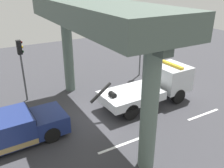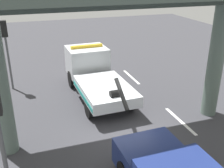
# 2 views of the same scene
# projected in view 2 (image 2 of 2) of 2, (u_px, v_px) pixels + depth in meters

# --- Properties ---
(ground_plane) EXTENTS (60.00, 40.00, 0.10)m
(ground_plane) POSITION_uv_depth(u_px,v_px,m) (122.00, 133.00, 11.94)
(ground_plane) COLOR #38383D
(lane_stripe_mid) EXTENTS (2.60, 0.16, 0.01)m
(lane_stripe_mid) POSITION_uv_depth(u_px,v_px,m) (180.00, 121.00, 12.79)
(lane_stripe_mid) COLOR silver
(lane_stripe_mid) RESTS_ON ground
(lane_stripe_east) EXTENTS (2.60, 0.16, 0.01)m
(lane_stripe_east) POSITION_uv_depth(u_px,v_px,m) (131.00, 77.00, 18.02)
(lane_stripe_east) COLOR silver
(lane_stripe_east) RESTS_ON ground
(tow_truck_white) EXTENTS (7.28, 2.55, 2.46)m
(tow_truck_white) POSITION_uv_depth(u_px,v_px,m) (94.00, 73.00, 15.34)
(tow_truck_white) COLOR silver
(tow_truck_white) RESTS_ON ground
(traffic_light_far) EXTENTS (0.39, 0.32, 4.04)m
(traffic_light_far) POSITION_uv_depth(u_px,v_px,m) (6.00, 40.00, 15.12)
(traffic_light_far) COLOR #515456
(traffic_light_far) RESTS_ON ground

